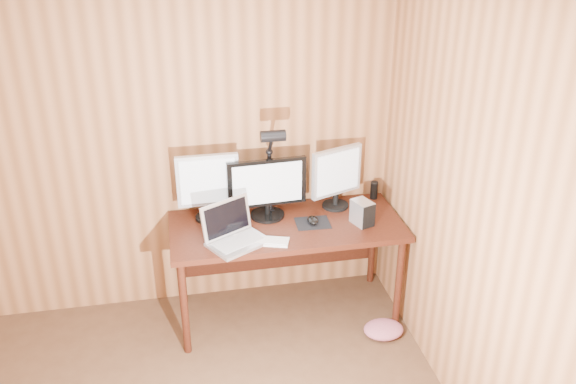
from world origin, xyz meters
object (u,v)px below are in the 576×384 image
object	(u,v)px
desk	(285,234)
desk_lamp	(271,159)
monitor_center	(267,188)
hard_drive	(362,213)
monitor_left	(208,185)
mouse	(313,220)
laptop	(233,232)
phone	(277,243)
monitor_right	(337,176)
speaker	(374,190)
keyboard	(259,240)

from	to	relation	value
desk	desk_lamp	bearing A→B (deg)	147.68
monitor_center	hard_drive	distance (m)	0.68
desk	monitor_left	bearing A→B (deg)	167.49
mouse	hard_drive	xyz separation A→B (m)	(0.33, -0.07, 0.06)
laptop	phone	bearing A→B (deg)	-47.55
monitor_right	speaker	world-z (taller)	monitor_right
monitor_left	phone	world-z (taller)	monitor_left
desk_lamp	monitor_center	bearing A→B (deg)	138.27
mouse	speaker	size ratio (longest dim) A/B	0.87
laptop	mouse	bearing A→B (deg)	-15.88
monitor_right	speaker	bearing A→B (deg)	-6.80
desk	desk_lamp	xyz separation A→B (m)	(-0.08, 0.05, 0.57)
laptop	desk_lamp	world-z (taller)	desk_lamp
speaker	desk_lamp	distance (m)	0.90
speaker	desk_lamp	bearing A→B (deg)	-169.24
desk	monitor_center	size ratio (longest dim) A/B	2.89
laptop	keyboard	distance (m)	0.18
monitor_center	phone	size ratio (longest dim) A/B	5.65
laptop	speaker	bearing A→B (deg)	-8.14
mouse	hard_drive	size ratio (longest dim) A/B	0.63
monitor_center	monitor_left	bearing A→B (deg)	170.32
monitor_center	laptop	distance (m)	0.44
monitor_left	hard_drive	world-z (taller)	monitor_left
phone	desk_lamp	xyz separation A→B (m)	(0.03, 0.37, 0.44)
monitor_left	mouse	bearing A→B (deg)	-16.94
keyboard	speaker	distance (m)	1.05
monitor_right	phone	world-z (taller)	monitor_right
monitor_center	keyboard	size ratio (longest dim) A/B	1.38
keyboard	mouse	world-z (taller)	mouse
mouse	desk_lamp	world-z (taller)	desk_lamp
laptop	phone	xyz separation A→B (m)	(0.27, -0.09, -0.06)
monitor_left	desk_lamp	size ratio (longest dim) A/B	0.67
desk	keyboard	distance (m)	0.38
laptop	mouse	world-z (taller)	laptop
laptop	speaker	distance (m)	1.19
hard_drive	desk_lamp	world-z (taller)	desk_lamp
hard_drive	monitor_center	bearing A→B (deg)	139.42
monitor_center	desk_lamp	distance (m)	0.22
monitor_left	desk_lamp	bearing A→B (deg)	-8.49
desk	hard_drive	distance (m)	0.58
desk	hard_drive	bearing A→B (deg)	-17.95
monitor_center	hard_drive	xyz separation A→B (m)	(0.62, -0.23, -0.14)
laptop	phone	size ratio (longest dim) A/B	4.70
desk_lamp	keyboard	bearing A→B (deg)	-123.50
keyboard	monitor_center	bearing A→B (deg)	90.41
keyboard	hard_drive	size ratio (longest dim) A/B	2.21
monitor_right	desk	bearing A→B (deg)	175.74
monitor_center	monitor_left	size ratio (longest dim) A/B	1.16
mouse	speaker	world-z (taller)	speaker
laptop	keyboard	world-z (taller)	laptop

